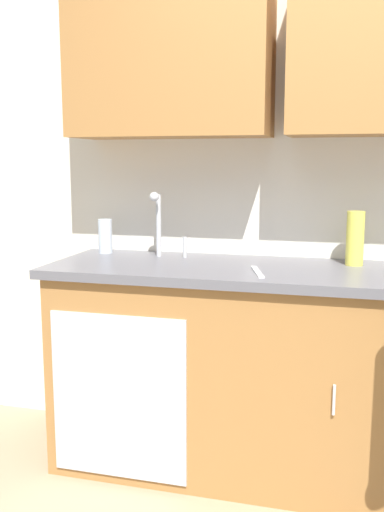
% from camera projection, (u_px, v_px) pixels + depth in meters
% --- Properties ---
extents(kitchen_wall_with_uppers, '(4.80, 0.44, 2.70)m').
position_uv_depth(kitchen_wall_with_uppers, '(375.00, 143.00, 2.58)').
color(kitchen_wall_with_uppers, silver).
rests_on(kitchen_wall_with_uppers, ground).
extents(counter_cabinet, '(1.90, 0.62, 0.90)m').
position_uv_depth(counter_cabinet, '(269.00, 375.00, 2.57)').
color(counter_cabinet, '#9E6B38').
rests_on(counter_cabinet, ground).
extents(countertop, '(1.96, 0.66, 0.04)m').
position_uv_depth(countertop, '(272.00, 272.00, 2.50)').
color(countertop, '#595960').
rests_on(countertop, counter_cabinet).
extents(sink, '(0.50, 0.36, 0.35)m').
position_uv_depth(sink, '(157.00, 265.00, 2.64)').
color(sink, '#B7BABF').
rests_on(sink, counter_cabinet).
extents(bottle_soap, '(0.08, 0.08, 0.24)m').
position_uv_depth(bottle_soap, '(355.00, 238.00, 2.53)').
color(bottle_soap, '#D8D14C').
rests_on(bottle_soap, countertop).
extents(bottle_cleaner_spray, '(0.07, 0.07, 0.17)m').
position_uv_depth(bottle_cleaner_spray, '(105.00, 236.00, 2.87)').
color(bottle_cleaner_spray, silver).
rests_on(bottle_cleaner_spray, countertop).
extents(knife_on_counter, '(0.09, 0.24, 0.01)m').
position_uv_depth(knife_on_counter, '(257.00, 272.00, 2.38)').
color(knife_on_counter, silver).
rests_on(knife_on_counter, countertop).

